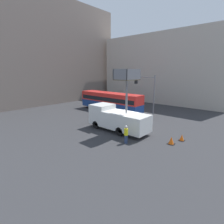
{
  "coord_description": "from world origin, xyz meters",
  "views": [
    {
      "loc": [
        -15.65,
        -11.73,
        6.83
      ],
      "look_at": [
        -0.46,
        1.71,
        2.14
      ],
      "focal_mm": 28.0,
      "sensor_mm": 36.0,
      "label": 1
    }
  ],
  "objects_px": {
    "city_bus": "(110,100)",
    "road_worker_directing": "(124,116)",
    "traffic_light_pole": "(148,89)",
    "utility_truck": "(117,118)",
    "traffic_cone_near_truck": "(171,141)",
    "road_worker_near_truck": "(126,134)",
    "traffic_cone_mid_road": "(182,138)"
  },
  "relations": [
    {
      "from": "utility_truck",
      "to": "road_worker_directing",
      "type": "relative_size",
      "value": 4.25
    },
    {
      "from": "traffic_cone_mid_road",
      "to": "road_worker_near_truck",
      "type": "bearing_deg",
      "value": 137.73
    },
    {
      "from": "traffic_light_pole",
      "to": "road_worker_near_truck",
      "type": "height_order",
      "value": "traffic_light_pole"
    },
    {
      "from": "utility_truck",
      "to": "traffic_cone_near_truck",
      "type": "height_order",
      "value": "utility_truck"
    },
    {
      "from": "utility_truck",
      "to": "road_worker_directing",
      "type": "bearing_deg",
      "value": 24.87
    },
    {
      "from": "traffic_cone_near_truck",
      "to": "traffic_cone_mid_road",
      "type": "bearing_deg",
      "value": -16.07
    },
    {
      "from": "traffic_cone_near_truck",
      "to": "traffic_cone_mid_road",
      "type": "distance_m",
      "value": 1.6
    },
    {
      "from": "traffic_light_pole",
      "to": "traffic_cone_near_truck",
      "type": "bearing_deg",
      "value": -136.9
    },
    {
      "from": "utility_truck",
      "to": "city_bus",
      "type": "bearing_deg",
      "value": 46.56
    },
    {
      "from": "road_worker_directing",
      "to": "traffic_cone_mid_road",
      "type": "distance_m",
      "value": 8.65
    },
    {
      "from": "utility_truck",
      "to": "traffic_cone_mid_road",
      "type": "xyz_separation_m",
      "value": [
        1.95,
        -6.9,
        -1.29
      ]
    },
    {
      "from": "city_bus",
      "to": "road_worker_directing",
      "type": "height_order",
      "value": "city_bus"
    },
    {
      "from": "city_bus",
      "to": "traffic_cone_mid_road",
      "type": "xyz_separation_m",
      "value": [
        -5.31,
        -14.56,
        -1.62
      ]
    },
    {
      "from": "city_bus",
      "to": "traffic_light_pole",
      "type": "xyz_separation_m",
      "value": [
        0.87,
        -6.9,
        2.37
      ]
    },
    {
      "from": "road_worker_near_truck",
      "to": "traffic_cone_near_truck",
      "type": "bearing_deg",
      "value": 65.67
    },
    {
      "from": "utility_truck",
      "to": "traffic_light_pole",
      "type": "distance_m",
      "value": 8.6
    },
    {
      "from": "road_worker_directing",
      "to": "traffic_cone_near_truck",
      "type": "height_order",
      "value": "road_worker_directing"
    },
    {
      "from": "road_worker_near_truck",
      "to": "traffic_cone_near_truck",
      "type": "relative_size",
      "value": 2.41
    },
    {
      "from": "traffic_light_pole",
      "to": "utility_truck",
      "type": "bearing_deg",
      "value": -174.62
    },
    {
      "from": "utility_truck",
      "to": "road_worker_near_truck",
      "type": "height_order",
      "value": "utility_truck"
    },
    {
      "from": "city_bus",
      "to": "traffic_cone_near_truck",
      "type": "distance_m",
      "value": 15.77
    },
    {
      "from": "traffic_light_pole",
      "to": "road_worker_directing",
      "type": "height_order",
      "value": "traffic_light_pole"
    },
    {
      "from": "traffic_light_pole",
      "to": "road_worker_near_truck",
      "type": "relative_size",
      "value": 3.53
    },
    {
      "from": "utility_truck",
      "to": "city_bus",
      "type": "xyz_separation_m",
      "value": [
        7.26,
        7.66,
        0.32
      ]
    },
    {
      "from": "city_bus",
      "to": "traffic_light_pole",
      "type": "bearing_deg",
      "value": 173.44
    },
    {
      "from": "road_worker_near_truck",
      "to": "city_bus",
      "type": "bearing_deg",
      "value": 165.48
    },
    {
      "from": "road_worker_directing",
      "to": "traffic_cone_near_truck",
      "type": "relative_size",
      "value": 2.36
    },
    {
      "from": "traffic_cone_near_truck",
      "to": "traffic_cone_mid_road",
      "type": "xyz_separation_m",
      "value": [
        1.54,
        -0.44,
        -0.05
      ]
    },
    {
      "from": "traffic_light_pole",
      "to": "traffic_cone_near_truck",
      "type": "xyz_separation_m",
      "value": [
        -7.72,
        -7.22,
        -3.94
      ]
    },
    {
      "from": "traffic_light_pole",
      "to": "traffic_cone_mid_road",
      "type": "distance_m",
      "value": 10.63
    },
    {
      "from": "traffic_cone_mid_road",
      "to": "city_bus",
      "type": "bearing_deg",
      "value": 69.96
    },
    {
      "from": "road_worker_near_truck",
      "to": "road_worker_directing",
      "type": "bearing_deg",
      "value": 156.13
    }
  ]
}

